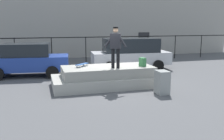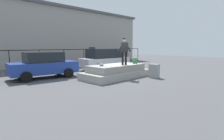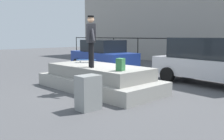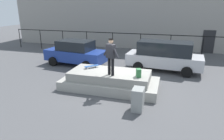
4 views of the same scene
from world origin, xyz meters
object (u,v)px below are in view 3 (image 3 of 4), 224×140
object	(u,v)px
car_blue_sedan_near	(103,55)
car_silver_hatchback_mid	(211,61)
backpack	(121,65)
utility_box	(88,93)
skateboard	(86,60)
skateboarder	(91,38)

from	to	relation	value
car_blue_sedan_near	car_silver_hatchback_mid	xyz separation A→B (m)	(5.96, 0.44, 0.10)
backpack	utility_box	world-z (taller)	backpack
skateboard	car_blue_sedan_near	xyz separation A→B (m)	(-2.40, 3.03, -0.10)
utility_box	skateboarder	bearing A→B (deg)	139.55
car_blue_sedan_near	utility_box	world-z (taller)	car_blue_sedan_near
skateboarder	backpack	size ratio (longest dim) A/B	4.52
skateboarder	skateboard	world-z (taller)	skateboarder
skateboard	car_silver_hatchback_mid	xyz separation A→B (m)	(3.56, 3.47, -0.00)
skateboarder	utility_box	distance (m)	2.48
backpack	car_silver_hatchback_mid	size ratio (longest dim) A/B	0.08
skateboard	backpack	bearing A→B (deg)	-14.82
backpack	car_blue_sedan_near	size ratio (longest dim) A/B	0.09
skateboarder	utility_box	size ratio (longest dim) A/B	1.87
car_blue_sedan_near	utility_box	xyz separation A→B (m)	(5.21, -5.17, -0.42)
backpack	car_silver_hatchback_mid	world-z (taller)	car_silver_hatchback_mid
backpack	skateboard	bearing A→B (deg)	55.86
skateboarder	skateboard	size ratio (longest dim) A/B	2.46
skateboarder	skateboard	xyz separation A→B (m)	(-1.30, 0.80, -0.90)
skateboarder	car_blue_sedan_near	xyz separation A→B (m)	(-3.70, 3.83, -1.01)
skateboarder	car_silver_hatchback_mid	bearing A→B (deg)	62.06
backpack	car_silver_hatchback_mid	xyz separation A→B (m)	(0.98, 4.15, -0.09)
car_blue_sedan_near	car_silver_hatchback_mid	distance (m)	5.97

